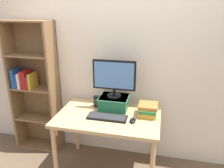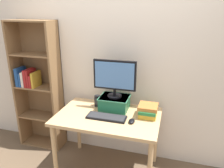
% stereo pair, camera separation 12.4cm
% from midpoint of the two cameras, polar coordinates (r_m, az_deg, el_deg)
% --- Properties ---
extents(back_wall, '(7.00, 0.08, 2.60)m').
position_cam_midpoint_polar(back_wall, '(2.73, 0.02, 6.51)').
color(back_wall, beige).
rests_on(back_wall, ground_plane).
extents(desk, '(1.16, 0.74, 0.76)m').
position_cam_midpoint_polar(desk, '(2.53, -2.41, -9.98)').
color(desk, tan).
rests_on(desk, ground_plane).
extents(bookshelf_unit, '(0.62, 0.28, 1.76)m').
position_cam_midpoint_polar(bookshelf_unit, '(3.14, -20.77, -0.62)').
color(bookshelf_unit, olive).
rests_on(bookshelf_unit, ground_plane).
extents(riser_box, '(0.35, 0.30, 0.16)m').
position_cam_midpoint_polar(riser_box, '(2.60, -0.82, -4.81)').
color(riser_box, '#1E6642').
rests_on(riser_box, desk).
extents(computer_monitor, '(0.50, 0.17, 0.44)m').
position_cam_midpoint_polar(computer_monitor, '(2.49, -0.87, 1.87)').
color(computer_monitor, black).
rests_on(computer_monitor, riser_box).
extents(keyboard, '(0.44, 0.16, 0.02)m').
position_cam_midpoint_polar(keyboard, '(2.42, -2.76, -8.69)').
color(keyboard, black).
rests_on(keyboard, desk).
extents(computer_mouse, '(0.06, 0.10, 0.04)m').
position_cam_midpoint_polar(computer_mouse, '(2.35, 3.92, -9.50)').
color(computer_mouse, black).
rests_on(computer_mouse, desk).
extents(book_stack, '(0.21, 0.25, 0.14)m').
position_cam_midpoint_polar(book_stack, '(2.48, 8.00, -6.65)').
color(book_stack, gold).
rests_on(book_stack, desk).
extents(desk_speaker, '(0.08, 0.08, 0.13)m').
position_cam_midpoint_polar(desk_speaker, '(2.69, -5.36, -4.49)').
color(desk_speaker, black).
rests_on(desk_speaker, desk).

